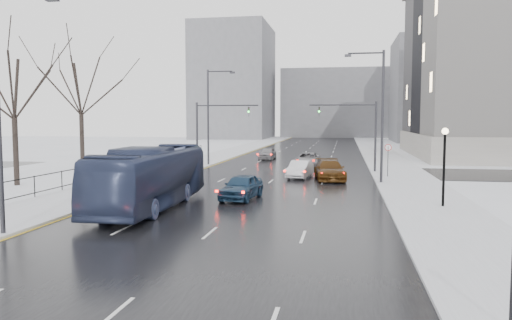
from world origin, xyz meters
The scene contains 25 objects.
road centered at (0.00, 60.00, 0.02)m, with size 16.00×150.00×0.04m, color black.
cross_road centered at (0.00, 48.00, 0.02)m, with size 130.00×10.00×0.04m, color black.
sidewalk_left centered at (-10.50, 60.00, 0.08)m, with size 5.00×150.00×0.16m, color silver.
sidewalk_right centered at (10.50, 60.00, 0.08)m, with size 5.00×150.00×0.16m, color silver.
park_strip centered at (-20.00, 60.00, 0.06)m, with size 14.00×150.00×0.12m, color white.
tree_park_d centered at (-17.80, 34.00, 0.00)m, with size 8.75×8.75×12.50m, color black, non-canonical shape.
tree_park_e centered at (-18.20, 44.00, 0.00)m, with size 9.45×9.45×13.50m, color black, non-canonical shape.
iron_fence centered at (-13.00, 30.00, 0.91)m, with size 0.06×70.00×1.30m.
streetlight_r_near centered at (8.17, 10.00, 5.62)m, with size 2.95×0.25×10.00m.
streetlight_r_mid centered at (8.17, 40.00, 5.62)m, with size 2.95×0.25×10.00m.
streetlight_l_near centered at (-8.17, 20.00, 5.62)m, with size 2.95×0.25×10.00m.
streetlight_l_far centered at (-8.17, 52.00, 5.62)m, with size 2.95×0.25×10.00m.
lamppost_r_mid centered at (11.00, 30.00, 2.94)m, with size 0.36×0.36×4.28m.
mast_signal_right centered at (7.33, 48.00, 4.11)m, with size 6.10×0.33×6.50m.
mast_signal_left centered at (-7.33, 48.00, 4.11)m, with size 6.10×0.33×6.50m.
no_uturn_sign centered at (9.20, 44.00, 2.30)m, with size 0.60×0.06×2.70m.
bldg_far_right centered at (28.00, 115.00, 11.00)m, with size 24.00×20.00×22.00m, color slate.
bldg_far_left centered at (-22.00, 125.00, 14.00)m, with size 18.00×22.00×28.00m, color slate.
bldg_far_center centered at (4.00, 140.00, 9.00)m, with size 30.00×18.00×18.00m, color slate.
bus centered at (-4.80, 27.39, 1.73)m, with size 2.83×12.11×3.37m, color navy.
sedan_center_near centered at (-0.50, 31.13, 0.80)m, with size 1.80×4.47×1.52m, color navy.
sedan_right_near centered at (2.04, 42.70, 0.76)m, with size 1.52×4.35×1.43m, color white.
sedan_right_cross centered at (1.92, 53.14, 0.74)m, with size 2.33×5.05×1.40m, color gray.
sedan_right_far centered at (4.50, 41.77, 0.84)m, with size 2.23×5.48×1.59m, color #45270B.
sedan_center_far centered at (-3.50, 60.89, 0.77)m, with size 1.73×4.29×1.46m, color gray.
Camera 1 is at (5.64, 1.61, 4.93)m, focal length 35.00 mm.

